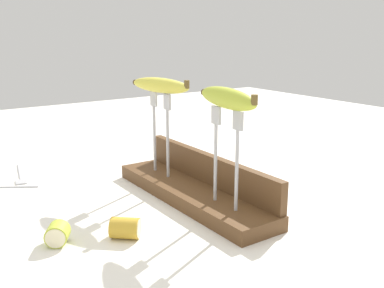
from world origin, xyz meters
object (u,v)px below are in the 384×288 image
object	(u,v)px
banana_raised_right	(227,98)
fork_fallen_far	(20,176)
banana_raised_left	(160,85)
banana_chunk_far	(57,234)
fork_stand_right	(226,149)
fork_stand_left	(161,126)
banana_chunk_near	(126,228)

from	to	relation	value
banana_raised_right	fork_fallen_far	bearing A→B (deg)	-152.09
banana_raised_left	fork_fallen_far	world-z (taller)	banana_raised_left
banana_raised_right	banana_chunk_far	size ratio (longest dim) A/B	3.64
fork_fallen_far	fork_stand_right	bearing A→B (deg)	27.90
fork_fallen_far	fork_stand_left	bearing A→B (deg)	45.79
fork_stand_left	fork_stand_right	size ratio (longest dim) A/B	1.01
fork_stand_left	fork_stand_right	bearing A→B (deg)	-0.00
fork_stand_left	banana_chunk_near	distance (m)	0.32
fork_stand_right	banana_chunk_near	world-z (taller)	fork_stand_right
banana_raised_left	fork_stand_right	bearing A→B (deg)	0.00
fork_stand_right	banana_raised_left	size ratio (longest dim) A/B	1.04
fork_stand_left	banana_raised_right	distance (m)	0.27
banana_chunk_near	fork_stand_right	bearing A→B (deg)	79.18
banana_chunk_far	banana_chunk_near	bearing A→B (deg)	68.09
banana_raised_left	banana_chunk_near	size ratio (longest dim) A/B	2.91
banana_raised_right	banana_chunk_near	size ratio (longest dim) A/B	3.02
fork_stand_right	banana_chunk_near	xyz separation A→B (m)	(-0.04, -0.20, -0.13)
fork_stand_left	banana_raised_left	bearing A→B (deg)	-167.43
fork_stand_right	banana_chunk_far	distance (m)	0.35
fork_fallen_far	banana_chunk_far	size ratio (longest dim) A/B	3.30
banana_chunk_near	banana_raised_left	bearing A→B (deg)	136.17
banana_raised_left	fork_fallen_far	xyz separation A→B (m)	(-0.27, -0.27, -0.25)
fork_stand_right	banana_chunk_far	bearing A→B (deg)	-104.92
fork_stand_left	banana_chunk_far	xyz separation A→B (m)	(0.17, -0.32, -0.13)
banana_chunk_near	banana_raised_right	bearing A→B (deg)	79.19
banana_raised_left	banana_chunk_near	distance (m)	0.37
fork_stand_right	banana_raised_left	bearing A→B (deg)	-180.00
banana_raised_right	fork_stand_left	bearing A→B (deg)	-180.00
fork_stand_right	banana_chunk_far	size ratio (longest dim) A/B	3.64
banana_chunk_far	fork_stand_right	bearing A→B (deg)	75.08
fork_stand_right	fork_stand_left	bearing A→B (deg)	180.00
banana_raised_left	fork_fallen_far	distance (m)	0.45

